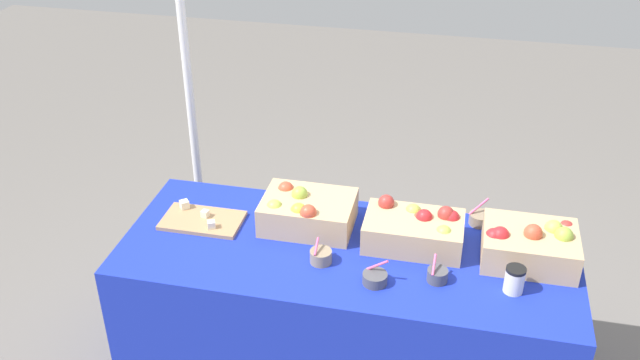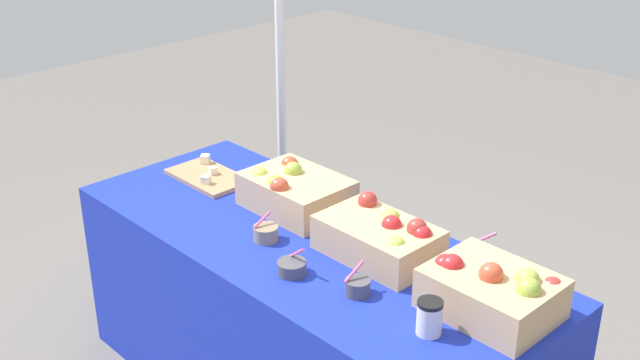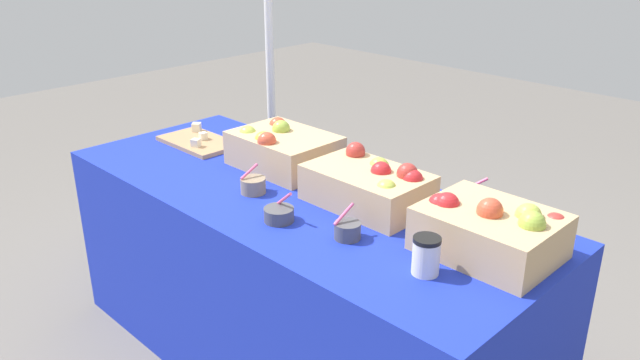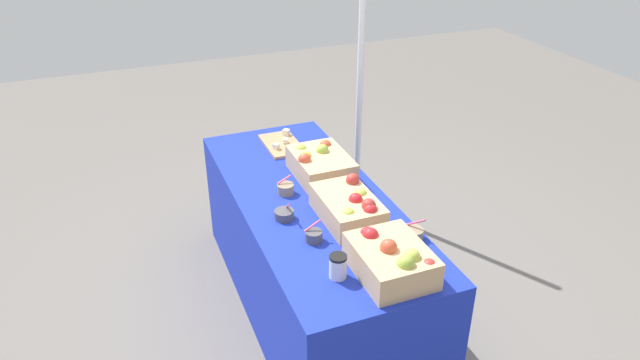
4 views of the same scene
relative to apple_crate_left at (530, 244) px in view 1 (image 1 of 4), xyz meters
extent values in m
cube|color=#192DB7|center=(-0.73, -0.09, -0.44)|extent=(1.90, 0.76, 0.74)
cube|color=tan|center=(0.00, 0.00, -0.01)|extent=(0.37, 0.29, 0.13)
sphere|color=red|center=(-0.13, -0.04, 0.05)|extent=(0.07, 0.07, 0.07)
sphere|color=red|center=(-0.15, -0.04, 0.04)|extent=(0.07, 0.07, 0.07)
sphere|color=#99B742|center=(0.12, 0.00, 0.06)|extent=(0.07, 0.07, 0.07)
sphere|color=#B2C64C|center=(0.08, 0.05, 0.06)|extent=(0.07, 0.07, 0.07)
sphere|color=#B2332D|center=(0.14, 0.10, 0.03)|extent=(0.07, 0.07, 0.07)
sphere|color=#D14C33|center=(0.00, -0.02, 0.07)|extent=(0.07, 0.07, 0.07)
cube|color=tan|center=(-0.47, 0.01, -0.01)|extent=(0.41, 0.26, 0.12)
sphere|color=#B2C64C|center=(-0.48, 0.08, 0.04)|extent=(0.07, 0.07, 0.07)
sphere|color=#B2C64C|center=(-0.35, -0.05, 0.03)|extent=(0.07, 0.07, 0.07)
sphere|color=#B2332D|center=(-0.60, 0.09, 0.06)|extent=(0.07, 0.07, 0.07)
sphere|color=#B2332D|center=(-0.35, 0.06, 0.06)|extent=(0.07, 0.07, 0.07)
sphere|color=#D14C33|center=(-0.45, 0.04, 0.03)|extent=(0.07, 0.07, 0.07)
sphere|color=red|center=(-0.43, 0.03, 0.05)|extent=(0.07, 0.07, 0.07)
sphere|color=red|center=(-0.32, 0.05, 0.04)|extent=(0.07, 0.07, 0.07)
cube|color=tan|center=(-0.93, 0.05, -0.01)|extent=(0.39, 0.29, 0.13)
sphere|color=#D14C33|center=(-0.90, -0.06, 0.06)|extent=(0.07, 0.07, 0.07)
sphere|color=#99B742|center=(-0.97, 0.07, 0.06)|extent=(0.07, 0.07, 0.07)
sphere|color=#D14C33|center=(-1.05, 0.12, 0.05)|extent=(0.07, 0.07, 0.07)
sphere|color=gold|center=(-0.95, -0.03, 0.05)|extent=(0.07, 0.07, 0.07)
sphere|color=#99B742|center=(-0.97, 0.07, 0.03)|extent=(0.07, 0.07, 0.07)
sphere|color=#B2C64C|center=(-1.06, -0.02, 0.04)|extent=(0.07, 0.07, 0.07)
cube|color=tan|center=(-1.39, -0.03, -0.07)|extent=(0.35, 0.21, 0.02)
cube|color=beige|center=(-1.50, 0.04, -0.04)|extent=(0.05, 0.05, 0.04)
cube|color=beige|center=(-1.38, -0.01, -0.04)|extent=(0.04, 0.04, 0.03)
cube|color=beige|center=(-1.33, -0.09, -0.04)|extent=(0.04, 0.04, 0.03)
cylinder|color=#4C4C51|center=(-0.59, -0.29, -0.05)|extent=(0.10, 0.10, 0.04)
cylinder|color=#EA598C|center=(-0.58, -0.27, 0.00)|extent=(0.09, 0.03, 0.07)
cylinder|color=#4C4C51|center=(-0.35, -0.22, -0.05)|extent=(0.08, 0.08, 0.05)
cylinder|color=#EA598C|center=(-0.37, -0.22, 0.00)|extent=(0.01, 0.08, 0.05)
cylinder|color=gray|center=(-0.20, 0.22, -0.05)|extent=(0.10, 0.10, 0.05)
cylinder|color=#EA598C|center=(-0.21, 0.24, 0.00)|extent=(0.08, 0.07, 0.07)
cylinder|color=gray|center=(-0.82, -0.20, -0.05)|extent=(0.09, 0.09, 0.05)
cylinder|color=#EA598C|center=(-0.84, -0.20, 0.00)|extent=(0.01, 0.08, 0.04)
cylinder|color=silver|center=(-0.06, -0.22, -0.03)|extent=(0.08, 0.08, 0.10)
cylinder|color=black|center=(-0.06, -0.22, 0.03)|extent=(0.08, 0.08, 0.01)
cylinder|color=white|center=(-1.69, 0.64, 0.15)|extent=(0.04, 0.04, 1.92)
camera|label=1|loc=(-0.33, -2.44, 1.66)|focal=39.53mm
camera|label=2|loc=(1.10, -1.78, 1.29)|focal=44.43mm
camera|label=3|loc=(0.79, -1.48, 0.82)|focal=35.52mm
camera|label=4|loc=(1.76, -1.02, 1.49)|focal=32.74mm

